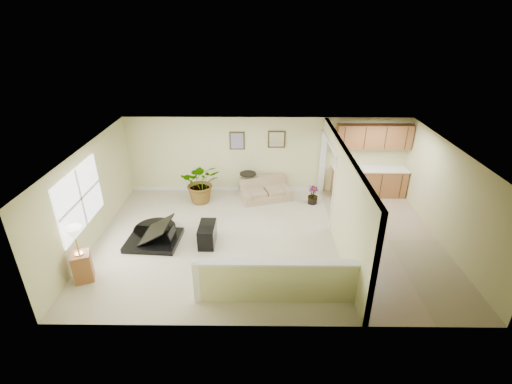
{
  "coord_description": "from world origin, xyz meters",
  "views": [
    {
      "loc": [
        -0.24,
        -8.26,
        5.42
      ],
      "look_at": [
        -0.32,
        0.4,
        1.2
      ],
      "focal_mm": 26.0,
      "sensor_mm": 36.0,
      "label": 1
    }
  ],
  "objects_px": {
    "piano": "(152,223)",
    "loveseat": "(265,189)",
    "lamp_stand": "(80,258)",
    "small_plant": "(313,196)",
    "accent_table": "(248,181)",
    "palm_plant": "(201,183)",
    "piano_bench": "(207,234)"
  },
  "relations": [
    {
      "from": "accent_table",
      "to": "palm_plant",
      "type": "distance_m",
      "value": 1.52
    },
    {
      "from": "loveseat",
      "to": "palm_plant",
      "type": "distance_m",
      "value": 2.03
    },
    {
      "from": "loveseat",
      "to": "piano_bench",
      "type": "bearing_deg",
      "value": -136.77
    },
    {
      "from": "piano",
      "to": "palm_plant",
      "type": "bearing_deg",
      "value": 70.22
    },
    {
      "from": "piano_bench",
      "to": "accent_table",
      "type": "xyz_separation_m",
      "value": [
        0.96,
        2.83,
        0.23
      ]
    },
    {
      "from": "loveseat",
      "to": "palm_plant",
      "type": "height_order",
      "value": "palm_plant"
    },
    {
      "from": "palm_plant",
      "to": "lamp_stand",
      "type": "height_order",
      "value": "lamp_stand"
    },
    {
      "from": "lamp_stand",
      "to": "accent_table",
      "type": "bearing_deg",
      "value": 50.55
    },
    {
      "from": "piano_bench",
      "to": "small_plant",
      "type": "bearing_deg",
      "value": 37.05
    },
    {
      "from": "accent_table",
      "to": "palm_plant",
      "type": "xyz_separation_m",
      "value": [
        -1.43,
        -0.47,
        0.15
      ]
    },
    {
      "from": "piano_bench",
      "to": "palm_plant",
      "type": "height_order",
      "value": "palm_plant"
    },
    {
      "from": "loveseat",
      "to": "accent_table",
      "type": "bearing_deg",
      "value": 142.09
    },
    {
      "from": "small_plant",
      "to": "loveseat",
      "type": "bearing_deg",
      "value": 166.8
    },
    {
      "from": "piano",
      "to": "loveseat",
      "type": "height_order",
      "value": "piano"
    },
    {
      "from": "accent_table",
      "to": "piano_bench",
      "type": "bearing_deg",
      "value": -108.81
    },
    {
      "from": "loveseat",
      "to": "piano",
      "type": "bearing_deg",
      "value": -156.76
    },
    {
      "from": "piano",
      "to": "loveseat",
      "type": "bearing_deg",
      "value": 43.73
    },
    {
      "from": "piano_bench",
      "to": "accent_table",
      "type": "height_order",
      "value": "accent_table"
    },
    {
      "from": "piano",
      "to": "piano_bench",
      "type": "distance_m",
      "value": 1.47
    },
    {
      "from": "loveseat",
      "to": "palm_plant",
      "type": "xyz_separation_m",
      "value": [
        -1.99,
        -0.25,
        0.32
      ]
    },
    {
      "from": "loveseat",
      "to": "lamp_stand",
      "type": "distance_m",
      "value": 5.79
    },
    {
      "from": "lamp_stand",
      "to": "small_plant",
      "type": "bearing_deg",
      "value": 33.82
    },
    {
      "from": "accent_table",
      "to": "palm_plant",
      "type": "bearing_deg",
      "value": -162.03
    },
    {
      "from": "accent_table",
      "to": "lamp_stand",
      "type": "bearing_deg",
      "value": -129.45
    },
    {
      "from": "piano",
      "to": "loveseat",
      "type": "relative_size",
      "value": 0.96
    },
    {
      "from": "piano",
      "to": "piano_bench",
      "type": "height_order",
      "value": "piano"
    },
    {
      "from": "accent_table",
      "to": "small_plant",
      "type": "distance_m",
      "value": 2.13
    },
    {
      "from": "piano_bench",
      "to": "small_plant",
      "type": "distance_m",
      "value": 3.76
    },
    {
      "from": "loveseat",
      "to": "accent_table",
      "type": "xyz_separation_m",
      "value": [
        -0.55,
        0.22,
        0.17
      ]
    },
    {
      "from": "piano",
      "to": "small_plant",
      "type": "xyz_separation_m",
      "value": [
        4.45,
        2.13,
        -0.28
      ]
    },
    {
      "from": "palm_plant",
      "to": "small_plant",
      "type": "xyz_separation_m",
      "value": [
        3.47,
        -0.1,
        -0.4
      ]
    },
    {
      "from": "accent_table",
      "to": "small_plant",
      "type": "bearing_deg",
      "value": -15.46
    }
  ]
}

